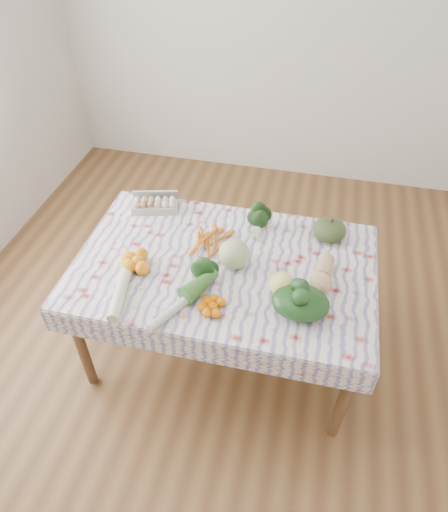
{
  "coord_description": "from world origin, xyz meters",
  "views": [
    {
      "loc": [
        0.42,
        -1.78,
        2.51
      ],
      "look_at": [
        0.0,
        0.0,
        0.82
      ],
      "focal_mm": 32.0,
      "sensor_mm": 36.0,
      "label": 1
    }
  ],
  "objects": [
    {
      "name": "ground",
      "position": [
        0.0,
        0.0,
        0.0
      ],
      "size": [
        4.5,
        4.5,
        0.0
      ],
      "primitive_type": "plane",
      "color": "brown",
      "rests_on": "ground"
    },
    {
      "name": "wall_back",
      "position": [
        0.0,
        2.25,
        1.4
      ],
      "size": [
        4.0,
        0.04,
        2.8
      ],
      "primitive_type": "cube",
      "color": "silver",
      "rests_on": "ground"
    },
    {
      "name": "dining_table",
      "position": [
        0.0,
        0.0,
        0.68
      ],
      "size": [
        1.6,
        1.0,
        0.75
      ],
      "color": "brown",
      "rests_on": "ground"
    },
    {
      "name": "tablecloth",
      "position": [
        0.0,
        0.0,
        0.76
      ],
      "size": [
        1.66,
        1.06,
        0.01
      ],
      "primitive_type": "cube",
      "color": "white",
      "rests_on": "dining_table"
    },
    {
      "name": "egg_carton",
      "position": [
        -0.53,
        0.37,
        0.8
      ],
      "size": [
        0.31,
        0.18,
        0.08
      ],
      "primitive_type": "cube",
      "rotation": [
        0.0,
        0.0,
        0.25
      ],
      "color": "#AAA9A4",
      "rests_on": "tablecloth"
    },
    {
      "name": "carrot_bunch",
      "position": [
        -0.12,
        0.12,
        0.78
      ],
      "size": [
        0.27,
        0.25,
        0.04
      ],
      "primitive_type": "cube",
      "rotation": [
        0.0,
        0.0,
        -0.13
      ],
      "color": "orange",
      "rests_on": "tablecloth"
    },
    {
      "name": "kale_bunch",
      "position": [
        0.12,
        0.33,
        0.83
      ],
      "size": [
        0.16,
        0.14,
        0.13
      ],
      "primitive_type": "ellipsoid",
      "rotation": [
        0.0,
        0.0,
        0.13
      ],
      "color": "#193713",
      "rests_on": "tablecloth"
    },
    {
      "name": "kabocha_squash",
      "position": [
        0.55,
        0.35,
        0.83
      ],
      "size": [
        0.22,
        0.22,
        0.13
      ],
      "primitive_type": "ellipsoid",
      "rotation": [
        0.0,
        0.0,
        0.16
      ],
      "color": "#374824",
      "rests_on": "tablecloth"
    },
    {
      "name": "cabbage",
      "position": [
        0.06,
        0.0,
        0.85
      ],
      "size": [
        0.2,
        0.2,
        0.17
      ],
      "primitive_type": "sphere",
      "rotation": [
        0.0,
        0.0,
        0.21
      ],
      "color": "#ABBA7D",
      "rests_on": "tablecloth"
    },
    {
      "name": "butternut_squash",
      "position": [
        0.54,
        -0.01,
        0.82
      ],
      "size": [
        0.14,
        0.27,
        0.12
      ],
      "primitive_type": "ellipsoid",
      "rotation": [
        0.0,
        0.0,
        -0.1
      ],
      "color": "tan",
      "rests_on": "tablecloth"
    },
    {
      "name": "orange_cluster",
      "position": [
        -0.45,
        -0.13,
        0.8
      ],
      "size": [
        0.32,
        0.32,
        0.08
      ],
      "primitive_type": "cube",
      "rotation": [
        0.0,
        0.0,
        0.41
      ],
      "color": "orange",
      "rests_on": "tablecloth"
    },
    {
      "name": "broccoli",
      "position": [
        -0.07,
        -0.17,
        0.81
      ],
      "size": [
        0.17,
        0.17,
        0.1
      ],
      "primitive_type": "ellipsoid",
      "rotation": [
        0.0,
        0.0,
        0.26
      ],
      "color": "#1B4418",
      "rests_on": "tablecloth"
    },
    {
      "name": "mandarin_cluster",
      "position": [
        0.02,
        -0.34,
        0.79
      ],
      "size": [
        0.19,
        0.19,
        0.05
      ],
      "primitive_type": "cube",
      "rotation": [
        0.0,
        0.0,
        -0.11
      ],
      "color": "orange",
      "rests_on": "tablecloth"
    },
    {
      "name": "grapefruit",
      "position": [
        0.34,
        -0.14,
        0.83
      ],
      "size": [
        0.14,
        0.14,
        0.13
      ],
      "primitive_type": "sphere",
      "rotation": [
        0.0,
        0.0,
        -0.13
      ],
      "color": "#E8E46F",
      "rests_on": "tablecloth"
    },
    {
      "name": "spinach_bag",
      "position": [
        0.44,
        -0.25,
        0.83
      ],
      "size": [
        0.31,
        0.26,
        0.13
      ],
      "primitive_type": "ellipsoid",
      "rotation": [
        0.0,
        0.0,
        0.13
      ],
      "color": "black",
      "rests_on": "tablecloth"
    },
    {
      "name": "daikon",
      "position": [
        -0.47,
        -0.34,
        0.79
      ],
      "size": [
        0.14,
        0.42,
        0.06
      ],
      "primitive_type": "cylinder",
      "rotation": [
        1.57,
        0.0,
        0.18
      ],
      "color": "silver",
      "rests_on": "tablecloth"
    },
    {
      "name": "leek",
      "position": [
        -0.13,
        -0.34,
        0.79
      ],
      "size": [
        0.26,
        0.43,
        0.05
      ],
      "primitive_type": "cylinder",
      "rotation": [
        1.57,
        0.0,
        -0.49
      ],
      "color": "beige",
      "rests_on": "tablecloth"
    }
  ]
}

